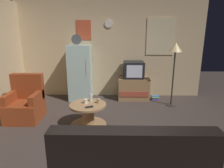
# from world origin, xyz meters

# --- Properties ---
(ground_plane) EXTENTS (12.00, 12.00, 0.00)m
(ground_plane) POSITION_xyz_m (0.00, 0.00, 0.00)
(ground_plane) COLOR #3D332D
(wall_with_art) EXTENTS (5.20, 0.12, 2.71)m
(wall_with_art) POSITION_xyz_m (0.01, 2.45, 1.36)
(wall_with_art) COLOR #D1B284
(wall_with_art) RESTS_ON ground_plane
(fridge) EXTENTS (0.60, 0.62, 1.77)m
(fridge) POSITION_xyz_m (-0.81, 2.09, 0.75)
(fridge) COLOR silver
(fridge) RESTS_ON ground_plane
(tv_stand) EXTENTS (0.84, 0.53, 0.61)m
(tv_stand) POSITION_xyz_m (0.66, 2.09, 0.31)
(tv_stand) COLOR #9E754C
(tv_stand) RESTS_ON ground_plane
(crt_tv) EXTENTS (0.54, 0.51, 0.44)m
(crt_tv) POSITION_xyz_m (0.65, 2.09, 0.83)
(crt_tv) COLOR black
(crt_tv) RESTS_ON tv_stand
(standing_lamp) EXTENTS (0.32, 0.32, 1.59)m
(standing_lamp) POSITION_xyz_m (1.60, 1.61, 1.36)
(standing_lamp) COLOR #332D28
(standing_lamp) RESTS_ON ground_plane
(coffee_table) EXTENTS (0.72, 0.72, 0.47)m
(coffee_table) POSITION_xyz_m (-0.38, 0.43, 0.23)
(coffee_table) COLOR #9E754C
(coffee_table) RESTS_ON ground_plane
(wine_glass) EXTENTS (0.05, 0.05, 0.15)m
(wine_glass) POSITION_xyz_m (-0.34, 0.61, 0.54)
(wine_glass) COLOR silver
(wine_glass) RESTS_ON coffee_table
(mug_ceramic_white) EXTENTS (0.08, 0.08, 0.09)m
(mug_ceramic_white) POSITION_xyz_m (-0.43, 0.47, 0.51)
(mug_ceramic_white) COLOR silver
(mug_ceramic_white) RESTS_ON coffee_table
(mug_ceramic_tan) EXTENTS (0.08, 0.08, 0.09)m
(mug_ceramic_tan) POSITION_xyz_m (-0.17, 0.49, 0.51)
(mug_ceramic_tan) COLOR tan
(mug_ceramic_tan) RESTS_ON coffee_table
(remote_control) EXTENTS (0.15, 0.11, 0.02)m
(remote_control) POSITION_xyz_m (-0.33, 0.25, 0.48)
(remote_control) COLOR black
(remote_control) RESTS_ON coffee_table
(armchair) EXTENTS (0.68, 0.68, 0.96)m
(armchair) POSITION_xyz_m (-1.78, 0.75, 0.34)
(armchair) COLOR maroon
(armchair) RESTS_ON ground_plane
(couch) EXTENTS (1.70, 0.80, 0.92)m
(couch) POSITION_xyz_m (0.34, -1.22, 0.31)
(couch) COLOR black
(couch) RESTS_ON ground_plane
(book_stack) EXTENTS (0.21, 0.18, 0.11)m
(book_stack) POSITION_xyz_m (1.27, 2.04, 0.05)
(book_stack) COLOR #563BC8
(book_stack) RESTS_ON ground_plane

